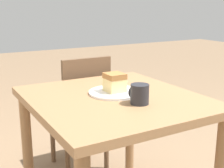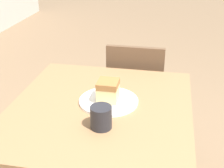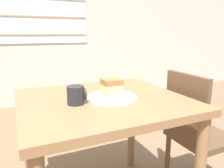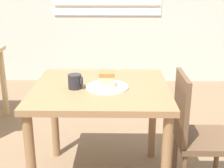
{
  "view_description": "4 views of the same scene",
  "coord_description": "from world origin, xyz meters",
  "px_view_note": "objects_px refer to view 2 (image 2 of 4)",
  "views": [
    {
      "loc": [
        -1.22,
        1.33,
        1.2
      ],
      "look_at": [
        0.11,
        0.57,
        0.81
      ],
      "focal_mm": 50.0,
      "sensor_mm": 36.0,
      "label": 1
    },
    {
      "loc": [
        -1.1,
        0.28,
        1.46
      ],
      "look_at": [
        0.18,
        0.52,
        0.83
      ],
      "focal_mm": 50.0,
      "sensor_mm": 36.0,
      "label": 2
    },
    {
      "loc": [
        -0.34,
        -0.53,
        1.1
      ],
      "look_at": [
        0.14,
        0.51,
        0.84
      ],
      "focal_mm": 35.0,
      "sensor_mm": 36.0,
      "label": 3
    },
    {
      "loc": [
        0.21,
        -1.4,
        1.43
      ],
      "look_at": [
        0.18,
        0.55,
        0.77
      ],
      "focal_mm": 50.0,
      "sensor_mm": 36.0,
      "label": 4
    }
  ],
  "objects_px": {
    "plate": "(109,101)",
    "coffee_mug": "(101,117)",
    "chair_near_window": "(135,98)",
    "cake_slice": "(108,91)",
    "dining_table_near": "(100,127)"
  },
  "relations": [
    {
      "from": "dining_table_near",
      "to": "plate",
      "type": "bearing_deg",
      "value": -34.25
    },
    {
      "from": "coffee_mug",
      "to": "chair_near_window",
      "type": "bearing_deg",
      "value": -3.71
    },
    {
      "from": "chair_near_window",
      "to": "coffee_mug",
      "type": "distance_m",
      "value": 0.86
    },
    {
      "from": "dining_table_near",
      "to": "chair_near_window",
      "type": "relative_size",
      "value": 1.05
    },
    {
      "from": "chair_near_window",
      "to": "cake_slice",
      "type": "bearing_deg",
      "value": 83.59
    },
    {
      "from": "plate",
      "to": "cake_slice",
      "type": "relative_size",
      "value": 2.73
    },
    {
      "from": "plate",
      "to": "coffee_mug",
      "type": "xyz_separation_m",
      "value": [
        -0.21,
        -0.01,
        0.04
      ]
    },
    {
      "from": "dining_table_near",
      "to": "plate",
      "type": "relative_size",
      "value": 3.28
    },
    {
      "from": "dining_table_near",
      "to": "coffee_mug",
      "type": "distance_m",
      "value": 0.23
    },
    {
      "from": "chair_near_window",
      "to": "plate",
      "type": "relative_size",
      "value": 3.12
    },
    {
      "from": "dining_table_near",
      "to": "chair_near_window",
      "type": "height_order",
      "value": "chair_near_window"
    },
    {
      "from": "dining_table_near",
      "to": "coffee_mug",
      "type": "height_order",
      "value": "coffee_mug"
    },
    {
      "from": "chair_near_window",
      "to": "plate",
      "type": "bearing_deg",
      "value": 83.82
    },
    {
      "from": "chair_near_window",
      "to": "coffee_mug",
      "type": "xyz_separation_m",
      "value": [
        -0.79,
        0.05,
        0.33
      ]
    },
    {
      "from": "chair_near_window",
      "to": "cake_slice",
      "type": "relative_size",
      "value": 8.52
    }
  ]
}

